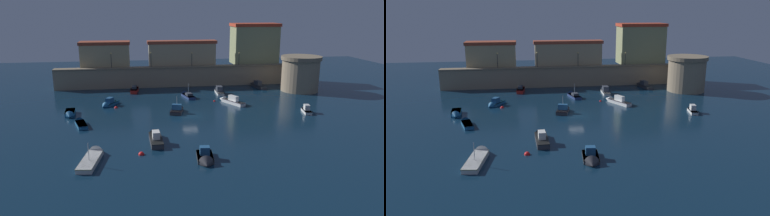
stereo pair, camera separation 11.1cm
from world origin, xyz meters
TOP-DOWN VIEW (x-y plane):
  - ground_plane at (0.00, 0.00)m, footprint 138.83×138.83m
  - quay_wall at (0.00, 24.19)m, footprint 52.77×2.40m
  - old_town_backdrop at (6.90, 27.69)m, footprint 46.26×6.16m
  - fortress_tower at (25.98, 15.44)m, footprint 8.43×8.43m
  - quay_lamp_0 at (-14.00, 24.19)m, footprint 0.32×0.32m
  - quay_lamp_1 at (-5.33, 24.19)m, footprint 0.32×0.32m
  - quay_lamp_2 at (3.84, 24.19)m, footprint 0.32×0.32m
  - quay_lamp_3 at (14.82, 24.19)m, footprint 0.32×0.32m
  - moored_boat_0 at (8.39, 16.39)m, footprint 1.64×6.54m
  - moored_boat_1 at (-1.88, 2.59)m, footprint 2.86×4.68m
  - moored_boat_2 at (-17.34, -2.64)m, footprint 2.72×5.13m
  - moored_boat_3 at (-9.12, 19.63)m, footprint 1.82×4.92m
  - moored_boat_4 at (-13.87, 8.44)m, footprint 3.45×4.88m
  - moored_boat_5 at (-6.38, -11.37)m, footprint 1.76×6.52m
  - moored_boat_6 at (1.20, 13.45)m, footprint 2.70×5.54m
  - moored_boat_7 at (8.63, 7.11)m, footprint 4.17×6.56m
  - moored_boat_8 at (-14.00, -16.68)m, footprint 2.71×7.38m
  - moored_boat_9 at (19.90, -0.85)m, footprint 1.85×4.23m
  - moored_boat_10 at (18.13, 20.52)m, footprint 2.49×6.50m
  - moored_boat_11 at (-1.02, -19.33)m, footprint 2.25×4.57m
  - moored_boat_12 at (-19.73, 2.67)m, footprint 1.98×4.62m
  - mooring_buoy_0 at (5.92, 8.90)m, footprint 0.44×0.44m
  - mooring_buoy_1 at (-8.35, -16.07)m, footprint 0.73×0.73m
  - mooring_buoy_2 at (-12.46, 6.64)m, footprint 0.63×0.63m

SIDE VIEW (x-z plane):
  - ground_plane at x=0.00m, z-range 0.00..0.00m
  - mooring_buoy_0 at x=5.92m, z-range -0.22..0.22m
  - mooring_buoy_1 at x=-8.35m, z-range -0.36..0.36m
  - mooring_buoy_2 at x=-12.46m, z-range -0.32..0.32m
  - moored_boat_2 at x=-17.34m, z-range -0.37..0.94m
  - moored_boat_8 at x=-14.00m, z-range -1.30..1.92m
  - moored_boat_6 at x=1.20m, z-range -1.33..2.01m
  - moored_boat_11 at x=-1.02m, z-range -0.70..1.43m
  - moored_boat_12 at x=-19.73m, z-range -0.33..1.12m
  - moored_boat_4 at x=-13.87m, z-range -0.54..1.33m
  - moored_boat_1 at x=-1.88m, z-range -1.36..2.18m
  - moored_boat_9 at x=19.90m, z-range -0.43..1.28m
  - moored_boat_0 at x=8.39m, z-range -0.52..1.43m
  - moored_boat_7 at x=8.63m, z-range -0.46..1.42m
  - moored_boat_5 at x=-6.38m, z-range -0.55..1.52m
  - moored_boat_3 at x=-9.12m, z-range -0.34..1.33m
  - moored_boat_10 at x=18.13m, z-range -0.42..1.42m
  - quay_wall at x=0.00m, z-range 0.02..4.57m
  - fortress_tower at x=25.98m, z-range 0.06..7.53m
  - quay_lamp_3 at x=14.82m, z-range 5.07..8.00m
  - quay_lamp_2 at x=3.84m, z-range 5.09..8.23m
  - quay_lamp_0 at x=-14.00m, z-range 5.11..8.45m
  - quay_lamp_1 at x=-5.33m, z-range 5.11..8.45m
  - old_town_backdrop at x=6.90m, z-range 3.45..12.92m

